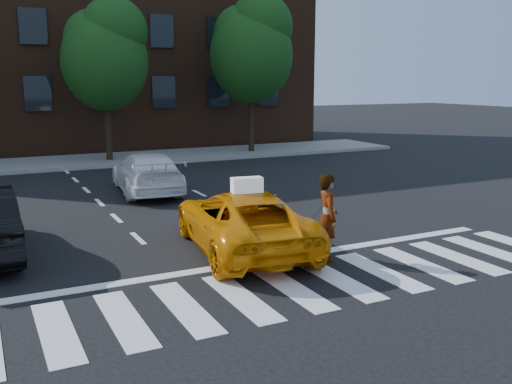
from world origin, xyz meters
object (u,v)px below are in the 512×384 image
at_px(taxi, 243,221).
at_px(dog, 285,262).
at_px(tree_right, 252,45).
at_px(white_suv, 147,173).
at_px(tree_mid, 105,51).
at_px(woman, 328,217).

bearing_deg(taxi, dog, 102.72).
distance_m(tree_right, white_suv, 11.35).
distance_m(tree_mid, white_suv, 8.41).
height_order(tree_mid, white_suv, tree_mid).
xyz_separation_m(tree_right, dog, (-7.17, -16.12, -5.09)).
bearing_deg(tree_mid, woman, -86.62).
xyz_separation_m(white_suv, woman, (1.32, -8.61, 0.24)).
relative_size(taxi, dog, 9.27).
relative_size(taxi, white_suv, 1.04).
height_order(white_suv, dog, white_suv).
xyz_separation_m(tree_mid, taxi, (-0.31, -14.50, -4.19)).
bearing_deg(tree_mid, tree_right, -0.00).
height_order(tree_right, woman, tree_right).
bearing_deg(tree_right, white_suv, -135.40).
distance_m(tree_mid, dog, 16.79).
bearing_deg(taxi, woman, 139.59).
relative_size(white_suv, dog, 8.92).
xyz_separation_m(taxi, woman, (1.25, -1.40, 0.24)).
bearing_deg(woman, white_suv, 25.33).
height_order(tree_right, taxi, tree_right).
xyz_separation_m(tree_mid, white_suv, (-0.38, -7.28, -4.19)).
xyz_separation_m(tree_right, white_suv, (-7.38, -7.28, -4.60)).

